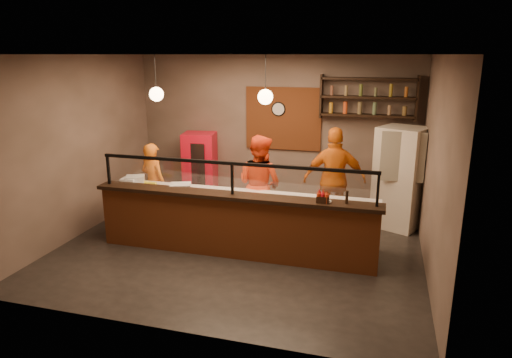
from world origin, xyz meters
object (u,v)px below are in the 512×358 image
(condiment_caddy, at_px, (323,199))
(pepper_mill, at_px, (347,197))
(wall_clock, at_px, (279,109))
(pizza_dough, at_px, (264,197))
(cook_left, at_px, (154,183))
(cook_mid, at_px, (260,184))
(red_cooler, at_px, (200,168))
(cook_right, at_px, (335,180))
(fridge, at_px, (400,178))

(condiment_caddy, relative_size, pepper_mill, 0.94)
(wall_clock, bearing_deg, pizza_dough, -82.70)
(pizza_dough, bearing_deg, cook_left, 165.30)
(cook_left, distance_m, cook_mid, 2.12)
(red_cooler, relative_size, condiment_caddy, 8.42)
(cook_left, height_order, cook_right, cook_right)
(fridge, bearing_deg, wall_clock, -169.13)
(condiment_caddy, bearing_deg, cook_mid, 137.77)
(red_cooler, relative_size, pepper_mill, 7.93)
(cook_mid, relative_size, pizza_dough, 3.54)
(fridge, bearing_deg, pepper_mill, -86.16)
(cook_left, height_order, pepper_mill, cook_left)
(wall_clock, xyz_separation_m, cook_right, (1.33, -1.13, -1.13))
(cook_mid, bearing_deg, cook_left, 24.76)
(wall_clock, distance_m, pizza_dough, 2.60)
(wall_clock, bearing_deg, condiment_caddy, -64.43)
(fridge, distance_m, pizza_dough, 2.77)
(cook_mid, height_order, condiment_caddy, cook_mid)
(cook_right, bearing_deg, cook_left, -1.33)
(cook_mid, bearing_deg, wall_clock, -65.85)
(wall_clock, relative_size, cook_left, 0.19)
(fridge, bearing_deg, red_cooler, -159.45)
(fridge, height_order, pizza_dough, fridge)
(wall_clock, height_order, condiment_caddy, wall_clock)
(red_cooler, distance_m, condiment_caddy, 3.91)
(pizza_dough, bearing_deg, wall_clock, 97.30)
(cook_right, height_order, condiment_caddy, cook_right)
(cook_left, xyz_separation_m, cook_mid, (2.11, 0.06, 0.12))
(cook_left, xyz_separation_m, condiment_caddy, (3.42, -1.12, 0.32))
(cook_right, distance_m, red_cooler, 3.12)
(wall_clock, height_order, fridge, wall_clock)
(pizza_dough, bearing_deg, red_cooler, 134.77)
(cook_right, height_order, pizza_dough, cook_right)
(red_cooler, height_order, pizza_dough, red_cooler)
(fridge, height_order, condiment_caddy, fridge)
(cook_right, distance_m, fridge, 1.27)
(wall_clock, distance_m, pepper_mill, 3.36)
(cook_mid, xyz_separation_m, condiment_caddy, (1.31, -1.18, 0.20))
(wall_clock, relative_size, pizza_dough, 0.58)
(pizza_dough, bearing_deg, cook_mid, 111.04)
(condiment_caddy, bearing_deg, red_cooler, 140.48)
(cook_left, bearing_deg, cook_right, -153.41)
(red_cooler, xyz_separation_m, pepper_mill, (3.35, -2.44, 0.37))
(pepper_mill, bearing_deg, red_cooler, 143.92)
(cook_right, height_order, fridge, cook_right)
(fridge, bearing_deg, cook_right, -131.44)
(wall_clock, height_order, cook_left, wall_clock)
(cook_mid, xyz_separation_m, pizza_dough, (0.26, -0.69, -0.01))
(wall_clock, bearing_deg, fridge, -13.93)
(fridge, xyz_separation_m, pepper_mill, (-0.82, -2.13, 0.20))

